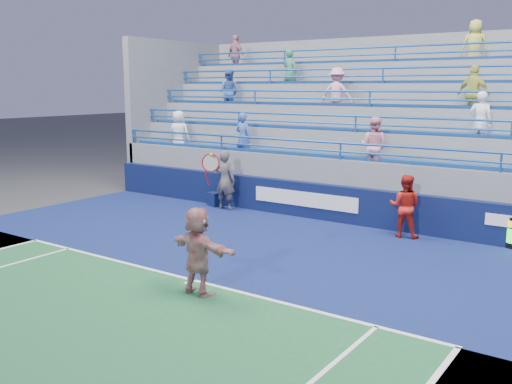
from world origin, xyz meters
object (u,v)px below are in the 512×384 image
Objects in this scene: judge_chair at (217,198)px; line_judge at (225,180)px; tennis_player at (198,251)px; ball_girl at (405,206)px.

line_judge reaches higher than judge_chair.
ball_girl is at bearing 74.97° from tennis_player.
line_judge is (0.58, -0.27, 0.70)m from judge_chair.
line_judge is 6.11m from ball_girl.
tennis_player is 6.66m from ball_girl.
judge_chair is at bearing 126.38° from tennis_player.
judge_chair is 6.73m from ball_girl.
judge_chair is 8.40m from tennis_player.
tennis_player is at bearing 64.22° from ball_girl.
line_judge reaches higher than ball_girl.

